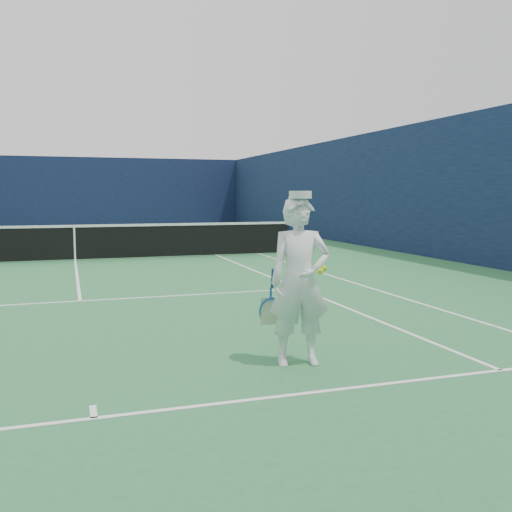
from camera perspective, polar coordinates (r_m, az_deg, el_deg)
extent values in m
plane|color=#2B713D|center=(16.70, -17.63, -0.46)|extent=(80.00, 80.00, 0.00)
cube|color=white|center=(28.55, -17.93, 2.17)|extent=(11.03, 0.06, 0.01)
cube|color=white|center=(5.06, -15.88, -15.36)|extent=(11.03, 0.06, 0.01)
cube|color=white|center=(17.63, 0.49, 0.17)|extent=(0.06, 23.83, 0.01)
cube|color=white|center=(17.24, -3.83, 0.03)|extent=(0.06, 23.77, 0.01)
cube|color=white|center=(23.08, -17.83, 1.29)|extent=(8.23, 0.06, 0.01)
cube|color=white|center=(10.37, -17.18, -4.33)|extent=(8.23, 0.06, 0.01)
cube|color=white|center=(16.70, -17.63, -0.45)|extent=(0.06, 12.80, 0.01)
cube|color=white|center=(28.40, -17.92, 2.15)|extent=(0.06, 0.30, 0.01)
cube|color=white|center=(5.20, -15.96, -14.76)|extent=(0.06, 0.30, 0.01)
cube|color=#0E1735|center=(34.60, -18.11, 6.12)|extent=(20.12, 0.12, 4.00)
cube|color=#101C3B|center=(19.46, 13.27, 6.46)|extent=(0.12, 36.12, 4.00)
cylinder|color=#141E4C|center=(17.89, 3.25, 1.96)|extent=(0.09, 0.09, 1.07)
cube|color=black|center=(16.66, -17.68, 1.25)|extent=(12.79, 0.02, 0.92)
cube|color=white|center=(16.63, -17.74, 2.86)|extent=(12.79, 0.04, 0.07)
cube|color=white|center=(16.66, -17.68, 1.14)|extent=(0.05, 0.03, 0.94)
imported|color=white|center=(6.15, 4.38, -2.57)|extent=(0.72, 0.53, 1.82)
cylinder|color=white|center=(6.08, 4.46, 6.13)|extent=(0.24, 0.24, 0.08)
cube|color=white|center=(6.21, 4.16, 5.86)|extent=(0.19, 0.13, 0.02)
cylinder|color=navy|center=(6.16, 1.68, -2.24)|extent=(0.05, 0.09, 0.22)
cube|color=#1E58A6|center=(6.25, 1.49, -3.80)|extent=(0.02, 0.02, 0.14)
torus|color=#1E58A6|center=(6.35, 1.46, -5.52)|extent=(0.31, 0.14, 0.29)
cube|color=beige|center=(6.35, 1.46, -5.52)|extent=(0.22, 0.04, 0.30)
sphere|color=#C7E319|center=(6.30, 6.47, -1.54)|extent=(0.07, 0.07, 0.07)
sphere|color=#C7E319|center=(6.33, 6.81, -1.24)|extent=(0.07, 0.07, 0.07)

